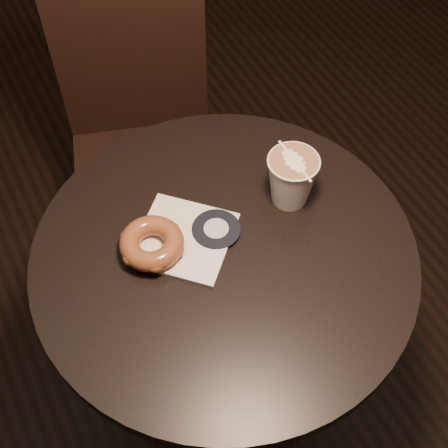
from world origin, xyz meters
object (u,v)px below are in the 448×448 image
object	(u,v)px
pastry_bag	(184,239)
doughnut	(152,243)
latte_cup	(291,180)
cafe_table	(224,304)
chair	(140,121)

from	to	relation	value
pastry_bag	doughnut	size ratio (longest dim) A/B	1.42
pastry_bag	latte_cup	xyz separation A→B (m)	(0.22, -0.00, 0.05)
cafe_table	chair	size ratio (longest dim) A/B	0.79
chair	pastry_bag	distance (m)	0.59
cafe_table	doughnut	size ratio (longest dim) A/B	6.48
chair	latte_cup	xyz separation A→B (m)	(0.11, -0.54, 0.27)
cafe_table	doughnut	world-z (taller)	doughnut
cafe_table	latte_cup	xyz separation A→B (m)	(0.17, 0.05, 0.25)
doughnut	latte_cup	distance (m)	0.28
doughnut	cafe_table	bearing A→B (deg)	-26.55
latte_cup	cafe_table	bearing A→B (deg)	-163.19
pastry_bag	cafe_table	bearing A→B (deg)	-90.21
doughnut	pastry_bag	bearing A→B (deg)	-2.81
pastry_bag	doughnut	world-z (taller)	doughnut
latte_cup	pastry_bag	bearing A→B (deg)	178.90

